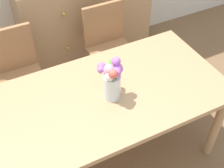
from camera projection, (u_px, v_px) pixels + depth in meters
The scene contains 6 objects.
ground_plane at pixel (104, 155), 2.67m from camera, with size 12.00×12.00×0.00m, color brown.
dining_table at pixel (103, 104), 2.22m from camera, with size 1.81×0.91×0.74m.
chair_left at pixel (17, 72), 2.68m from camera, with size 0.42×0.42×0.90m.
chair_right at pixel (109, 44), 2.97m from camera, with size 0.42×0.42×0.90m.
dresser at pixel (85, 20), 3.32m from camera, with size 1.40×0.47×1.00m.
flower_vase at pixel (112, 79), 2.04m from camera, with size 0.17×0.21×0.31m.
Camera 1 is at (-0.62, -1.37, 2.29)m, focal length 49.24 mm.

